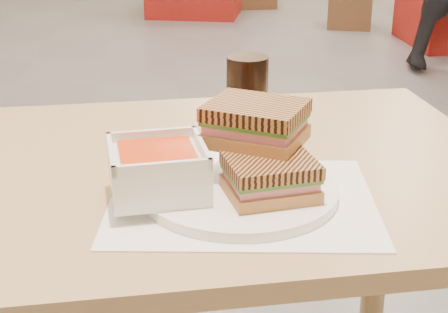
{
  "coord_description": "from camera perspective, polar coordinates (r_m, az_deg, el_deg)",
  "views": [
    {
      "loc": [
        -0.06,
        -2.84,
        1.17
      ],
      "look_at": [
        0.01,
        -2.0,
        0.82
      ],
      "focal_mm": 53.78,
      "sensor_mm": 36.0,
      "label": 1
    }
  ],
  "objects": [
    {
      "name": "tray_liner",
      "position": [
        0.95,
        1.53,
        -3.73
      ],
      "size": [
        0.4,
        0.32,
        0.0
      ],
      "color": "white",
      "rests_on": "main_table"
    },
    {
      "name": "bg_chair_1l",
      "position": [
        5.96,
        10.74,
        12.7
      ],
      "size": [
        0.45,
        0.45,
        0.41
      ],
      "color": "brown",
      "rests_on": "ground"
    },
    {
      "name": "panini_lower",
      "position": [
        0.92,
        3.96,
        -1.76
      ],
      "size": [
        0.13,
        0.12,
        0.05
      ],
      "color": "#AE7C3E",
      "rests_on": "plate"
    },
    {
      "name": "plate",
      "position": [
        0.95,
        1.36,
        -2.92
      ],
      "size": [
        0.28,
        0.28,
        0.01
      ],
      "color": "white",
      "rests_on": "tray_liner"
    },
    {
      "name": "soup_bowl",
      "position": [
        0.93,
        -5.64,
        -1.25
      ],
      "size": [
        0.15,
        0.15,
        0.07
      ],
      "color": "white",
      "rests_on": "plate"
    },
    {
      "name": "main_table",
      "position": [
        1.11,
        -7.3,
        -6.43
      ],
      "size": [
        1.25,
        0.79,
        0.75
      ],
      "color": "#A08655",
      "rests_on": "ground"
    },
    {
      "name": "cola_glass",
      "position": [
        1.13,
        1.97,
        4.8
      ],
      "size": [
        0.07,
        0.07,
        0.15
      ],
      "color": "black",
      "rests_on": "main_table"
    },
    {
      "name": "panini_upper",
      "position": [
        0.96,
        2.7,
        2.85
      ],
      "size": [
        0.17,
        0.16,
        0.06
      ],
      "color": "#AE7C3E",
      "rests_on": "panini_lower"
    }
  ]
}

